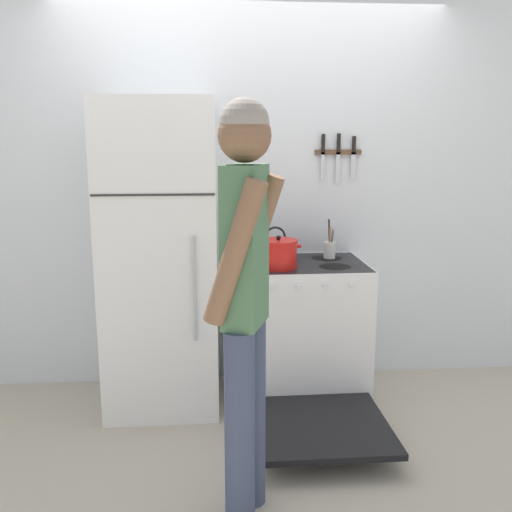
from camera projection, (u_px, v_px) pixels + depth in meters
The scene contains 9 objects.
ground_plane at pixel (252, 375), 4.06m from camera, with size 14.00×14.00×0.00m, color #B2A893.
wall_back at pixel (252, 196), 3.83m from camera, with size 10.00×0.06×2.55m.
refrigerator at pixel (160, 257), 3.49m from camera, with size 0.68×0.70×1.88m.
stove_range at pixel (303, 332), 3.65m from camera, with size 0.78×1.33×0.88m.
dutch_oven_pot at pixel (278, 254), 3.44m from camera, with size 0.28×0.24×0.20m.
tea_kettle at pixel (276, 250), 3.70m from camera, with size 0.22×0.18×0.22m.
utensil_jar at pixel (330, 249), 3.73m from camera, with size 0.08×0.08×0.26m.
person at pixel (245, 291), 2.36m from camera, with size 0.38×0.43×1.81m.
wall_knife_strip at pixel (338, 151), 3.77m from camera, with size 0.31×0.03×0.32m.
Camera 1 is at (-0.31, -3.79, 1.65)m, focal length 40.00 mm.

